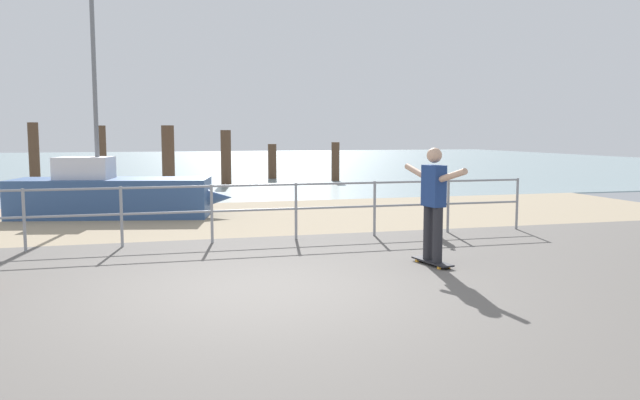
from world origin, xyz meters
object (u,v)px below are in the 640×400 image
object	(u,v)px
skateboard	(432,262)
skateboarder	(434,197)
sailboat	(119,195)
seagull	(436,199)
bollard_short	(435,220)

from	to	relation	value
skateboard	skateboarder	distance (m)	0.95
sailboat	seagull	size ratio (longest dim) A/B	11.04
sailboat	bollard_short	distance (m)	7.35
sailboat	skateboard	size ratio (longest dim) A/B	6.16
sailboat	skateboarder	world-z (taller)	sailboat
sailboat	seagull	xyz separation A→B (m)	(5.81, -4.50, 0.21)
skateboard	bollard_short	size ratio (longest dim) A/B	1.25
skateboard	bollard_short	xyz separation A→B (m)	(1.16, 2.35, 0.26)
skateboard	sailboat	bearing A→B (deg)	124.31
skateboarder	seagull	distance (m)	2.61
skateboard	bollard_short	bearing A→B (deg)	63.77
seagull	sailboat	bearing A→B (deg)	142.24
skateboarder	seagull	world-z (taller)	skateboarder
bollard_short	sailboat	bearing A→B (deg)	142.37
sailboat	bollard_short	world-z (taller)	sailboat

